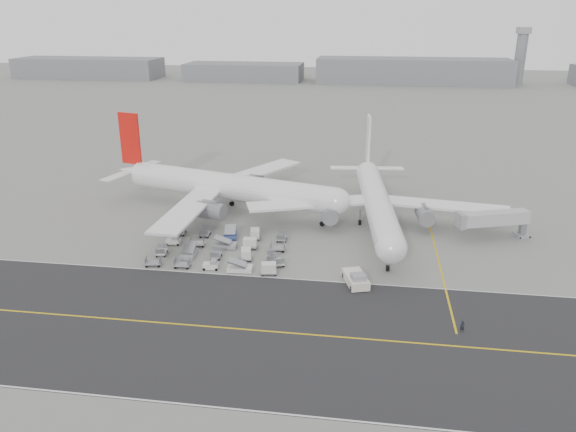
# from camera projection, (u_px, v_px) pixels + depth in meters

# --- Properties ---
(ground) EXTENTS (700.00, 700.00, 0.00)m
(ground) POSITION_uv_depth(u_px,v_px,m) (256.00, 271.00, 92.07)
(ground) COLOR gray
(ground) RESTS_ON ground
(taxiway) EXTENTS (220.00, 59.00, 0.03)m
(taxiway) POSITION_uv_depth(u_px,v_px,m) (267.00, 331.00, 74.69)
(taxiway) COLOR #29292C
(taxiway) RESTS_ON ground
(horizon_buildings) EXTENTS (520.00, 28.00, 28.00)m
(horizon_buildings) POSITION_uv_depth(u_px,v_px,m) (394.00, 83.00, 329.38)
(horizon_buildings) COLOR gray
(horizon_buildings) RESTS_ON ground
(control_tower) EXTENTS (7.00, 7.00, 31.25)m
(control_tower) POSITION_uv_depth(u_px,v_px,m) (521.00, 55.00, 318.84)
(control_tower) COLOR gray
(control_tower) RESTS_ON ground
(airliner_a) EXTENTS (54.17, 53.03, 19.17)m
(airliner_a) POSITION_uv_depth(u_px,v_px,m) (225.00, 186.00, 117.76)
(airliner_a) COLOR white
(airliner_a) RESTS_ON ground
(airliner_b) EXTENTS (50.94, 51.73, 17.86)m
(airliner_b) POSITION_uv_depth(u_px,v_px,m) (376.00, 201.00, 109.54)
(airliner_b) COLOR white
(airliner_b) RESTS_ON ground
(pushback_tug) EXTENTS (4.62, 8.03, 2.28)m
(pushback_tug) POSITION_uv_depth(u_px,v_px,m) (356.00, 279.00, 87.14)
(pushback_tug) COLOR silver
(pushback_tug) RESTS_ON ground
(jet_bridge) EXTENTS (14.67, 7.41, 5.54)m
(jet_bridge) POSITION_uv_depth(u_px,v_px,m) (494.00, 220.00, 103.41)
(jet_bridge) COLOR gray
(jet_bridge) RESTS_ON ground
(gse_cluster) EXTENTS (30.26, 25.42, 2.04)m
(gse_cluster) POSITION_uv_depth(u_px,v_px,m) (221.00, 252.00, 98.95)
(gse_cluster) COLOR #9E9EA3
(gse_cluster) RESTS_ON ground
(stray_dolly) EXTENTS (2.82, 3.36, 1.77)m
(stray_dolly) POSITION_uv_depth(u_px,v_px,m) (277.00, 265.00, 94.06)
(stray_dolly) COLOR silver
(stray_dolly) RESTS_ON ground
(ground_crew_a) EXTENTS (0.69, 0.56, 1.64)m
(ground_crew_a) POSITION_uv_depth(u_px,v_px,m) (462.00, 327.00, 74.24)
(ground_crew_a) COLOR black
(ground_crew_a) RESTS_ON ground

